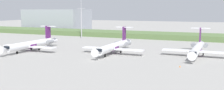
% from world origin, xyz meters
% --- Properties ---
extents(ground_plane, '(500.00, 500.00, 0.00)m').
position_xyz_m(ground_plane, '(0.00, 30.00, 0.00)').
color(ground_plane, '#9E9B96').
extents(grass_berm, '(320.00, 20.00, 2.77)m').
position_xyz_m(grass_berm, '(0.00, 71.77, 1.39)').
color(grass_berm, '#597542').
rests_on(grass_berm, ground).
extents(regional_jet_nearest, '(22.81, 31.00, 9.00)m').
position_xyz_m(regional_jet_nearest, '(-30.77, 7.03, 2.54)').
color(regional_jet_nearest, white).
rests_on(regional_jet_nearest, ground).
extents(regional_jet_second, '(22.81, 31.00, 9.00)m').
position_xyz_m(regional_jet_second, '(0.78, 13.63, 2.54)').
color(regional_jet_second, white).
rests_on(regional_jet_second, ground).
extents(regional_jet_third, '(22.81, 31.00, 9.00)m').
position_xyz_m(regional_jet_third, '(28.96, 19.42, 2.54)').
color(regional_jet_third, white).
rests_on(regional_jet_third, ground).
extents(antenna_mast, '(4.40, 0.50, 25.00)m').
position_xyz_m(antenna_mast, '(-34.75, 52.73, 10.34)').
color(antenna_mast, '#B2B2B7').
rests_on(antenna_mast, ground).
extents(distant_hangar, '(45.93, 27.83, 15.76)m').
position_xyz_m(distant_hangar, '(-82.26, 98.89, 7.88)').
color(distant_hangar, '#9EA3AD').
rests_on(distant_hangar, ground).
extents(safety_cone_front_marker, '(0.44, 0.44, 0.55)m').
position_xyz_m(safety_cone_front_marker, '(26.44, -1.02, 0.28)').
color(safety_cone_front_marker, orange).
rests_on(safety_cone_front_marker, ground).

